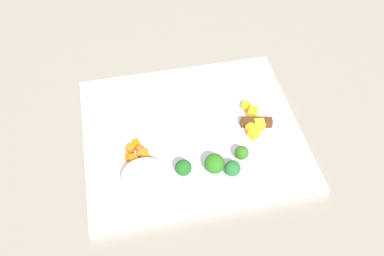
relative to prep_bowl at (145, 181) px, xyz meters
name	(u,v)px	position (x,y,z in m)	size (l,w,h in m)	color
ground_plane	(192,135)	(0.11, 0.11, -0.03)	(4.00, 4.00, 0.00)	gray
cutting_board	(192,133)	(0.11, 0.11, -0.02)	(0.44, 0.38, 0.01)	white
prep_bowl	(145,181)	(0.00, 0.00, 0.00)	(0.08, 0.08, 0.03)	white
chef_knife	(208,123)	(0.15, 0.12, -0.01)	(0.36, 0.10, 0.02)	silver
carrot_dice_0	(134,160)	(-0.01, 0.06, -0.01)	(0.02, 0.01, 0.01)	orange
carrot_dice_1	(143,154)	(0.00, 0.07, -0.01)	(0.02, 0.02, 0.01)	orange
carrot_dice_2	(131,149)	(-0.02, 0.09, -0.01)	(0.02, 0.02, 0.01)	orange
carrot_dice_3	(128,157)	(-0.02, 0.07, -0.01)	(0.01, 0.01, 0.01)	orange
carrot_dice_4	(147,157)	(0.01, 0.06, -0.01)	(0.01, 0.01, 0.01)	orange
carrot_dice_5	(136,144)	(-0.01, 0.10, -0.01)	(0.01, 0.01, 0.01)	orange
carrot_dice_6	(140,149)	(0.00, 0.08, -0.01)	(0.01, 0.01, 0.01)	orange
pepper_dice_0	(252,110)	(0.24, 0.14, -0.01)	(0.01, 0.02, 0.01)	yellow
pepper_dice_1	(253,113)	(0.24, 0.13, 0.00)	(0.02, 0.02, 0.02)	yellow
pepper_dice_2	(251,128)	(0.23, 0.09, -0.01)	(0.02, 0.02, 0.02)	yellow
pepper_dice_3	(254,134)	(0.23, 0.07, -0.01)	(0.02, 0.02, 0.02)	yellow
pepper_dice_4	(259,125)	(0.25, 0.09, -0.01)	(0.02, 0.02, 0.02)	yellow
pepper_dice_5	(246,106)	(0.24, 0.15, -0.01)	(0.01, 0.02, 0.01)	yellow
broccoli_floret_0	(232,168)	(0.16, -0.01, 0.00)	(0.03, 0.03, 0.03)	#91BE6B
broccoli_floret_1	(214,164)	(0.13, 0.01, 0.01)	(0.04, 0.04, 0.04)	#83B75B
broccoli_floret_2	(242,153)	(0.19, 0.02, 0.00)	(0.03, 0.03, 0.03)	#8CBA6D
broccoli_floret_3	(183,168)	(0.07, 0.01, 0.01)	(0.03, 0.03, 0.04)	#97C468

